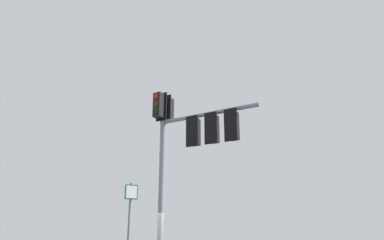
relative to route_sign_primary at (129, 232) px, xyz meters
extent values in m
cylinder|color=gray|center=(-2.13, -1.26, 1.24)|extent=(0.20, 0.20, 6.32)
cylinder|color=gray|center=(-2.55, 0.50, 3.70)|extent=(0.98, 3.55, 0.14)
cube|color=black|center=(-2.42, -1.33, 4.25)|extent=(0.36, 0.36, 0.90)
cube|color=black|center=(-2.25, -1.29, 4.25)|extent=(0.14, 0.44, 1.04)
cylinder|color=red|center=(-2.58, -1.37, 4.55)|extent=(0.08, 0.20, 0.20)
cylinder|color=#3C2703|center=(-2.58, -1.37, 4.25)|extent=(0.08, 0.20, 0.20)
cylinder|color=black|center=(-2.58, -1.37, 3.95)|extent=(0.08, 0.20, 0.20)
cube|color=black|center=(-1.84, -1.19, 4.25)|extent=(0.36, 0.36, 0.90)
cube|color=black|center=(-2.00, -1.23, 4.25)|extent=(0.14, 0.44, 1.04)
cylinder|color=red|center=(-1.68, -1.15, 4.55)|extent=(0.08, 0.20, 0.20)
cylinder|color=#3C2703|center=(-1.68, -1.15, 4.25)|extent=(0.08, 0.20, 0.20)
cylinder|color=black|center=(-1.68, -1.15, 3.95)|extent=(0.08, 0.20, 0.20)
cube|color=black|center=(-2.43, 0.01, 3.15)|extent=(0.36, 0.36, 0.90)
cube|color=black|center=(-2.27, 0.04, 3.15)|extent=(0.13, 0.44, 1.04)
cylinder|color=red|center=(-2.59, -0.03, 3.45)|extent=(0.07, 0.20, 0.20)
cylinder|color=#3C2703|center=(-2.59, -0.03, 3.15)|extent=(0.07, 0.20, 0.20)
cylinder|color=black|center=(-2.59, -0.03, 2.85)|extent=(0.07, 0.20, 0.20)
cube|color=black|center=(-2.60, 0.69, 3.15)|extent=(0.36, 0.36, 0.90)
cube|color=black|center=(-2.43, 0.73, 3.15)|extent=(0.13, 0.44, 1.04)
cylinder|color=red|center=(-2.76, 0.65, 3.45)|extent=(0.07, 0.20, 0.20)
cylinder|color=#3C2703|center=(-2.76, 0.65, 3.15)|extent=(0.07, 0.20, 0.20)
cylinder|color=black|center=(-2.76, 0.65, 2.85)|extent=(0.07, 0.20, 0.20)
cube|color=black|center=(-2.76, 1.37, 3.15)|extent=(0.35, 0.35, 0.90)
cube|color=black|center=(-2.59, 1.41, 3.15)|extent=(0.12, 0.44, 1.04)
cylinder|color=red|center=(-2.92, 1.34, 3.45)|extent=(0.07, 0.20, 0.20)
cylinder|color=#3C2703|center=(-2.92, 1.34, 3.15)|extent=(0.07, 0.20, 0.20)
cylinder|color=black|center=(-2.92, 1.34, 2.85)|extent=(0.07, 0.20, 0.20)
cube|color=#0C7238|center=(0.01, 0.03, 1.01)|extent=(0.36, 0.12, 0.39)
cube|color=white|center=(0.01, 0.04, 1.01)|extent=(0.29, 0.08, 0.33)
camera|label=1|loc=(5.50, 7.74, 0.07)|focal=32.30mm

